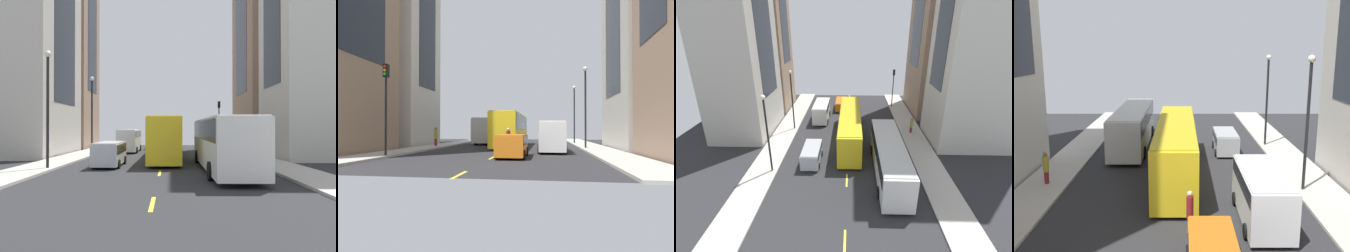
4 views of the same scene
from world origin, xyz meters
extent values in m
plane|color=#28282B|center=(0.00, 0.00, 0.00)|extent=(43.56, 43.56, 0.00)
cube|color=#B2ADA3|center=(-8.33, 0.00, 0.07)|extent=(2.90, 44.00, 0.15)
cube|color=#B2ADA3|center=(8.33, 0.00, 0.07)|extent=(2.90, 44.00, 0.15)
cube|color=yellow|center=(0.00, -21.00, 0.01)|extent=(0.16, 2.00, 0.01)
cube|color=yellow|center=(0.00, -14.00, 0.01)|extent=(0.16, 2.00, 0.01)
cube|color=yellow|center=(0.00, -7.00, 0.01)|extent=(0.16, 2.00, 0.01)
cube|color=yellow|center=(0.00, 0.00, 0.01)|extent=(0.16, 2.00, 0.01)
cube|color=yellow|center=(0.00, 7.00, 0.01)|extent=(0.16, 2.00, 0.01)
cube|color=yellow|center=(0.00, 14.00, 0.01)|extent=(0.16, 2.00, 0.01)
cube|color=#937760|center=(-13.23, -13.43, 16.07)|extent=(6.49, 10.45, 32.14)
cube|color=#1E232D|center=(-13.23, -13.43, 16.07)|extent=(6.56, 5.75, 17.68)
cube|color=#937760|center=(13.63, -14.35, 16.93)|extent=(7.31, 7.68, 33.86)
cube|color=#1E232D|center=(13.63, -14.35, 16.93)|extent=(7.38, 4.23, 18.62)
cube|color=#B7B2A8|center=(13.31, -4.41, 11.48)|extent=(6.65, 10.13, 22.96)
cube|color=#1E232D|center=(13.31, -4.41, 11.48)|extent=(6.72, 5.57, 12.63)
cube|color=silver|center=(-4.00, 5.62, 1.77)|extent=(2.55, 12.05, 3.00)
cube|color=black|center=(-4.00, 5.62, 2.62)|extent=(2.60, 11.09, 1.20)
cube|color=beige|center=(-4.00, 5.62, 3.31)|extent=(2.45, 11.57, 0.08)
cylinder|color=black|center=(-5.18, 9.36, 0.50)|extent=(0.46, 1.00, 1.00)
cylinder|color=black|center=(-2.83, 9.36, 0.50)|extent=(0.46, 1.00, 1.00)
cylinder|color=black|center=(-5.18, 1.89, 0.50)|extent=(0.46, 1.00, 1.00)
cylinder|color=black|center=(-2.83, 1.89, 0.50)|extent=(0.46, 1.00, 1.00)
cube|color=yellow|center=(-0.22, -1.64, 1.86)|extent=(2.45, 14.13, 3.30)
cube|color=black|center=(-0.22, -1.64, 2.72)|extent=(2.50, 13.00, 1.48)
cube|color=gold|center=(-0.22, -1.64, 3.55)|extent=(2.35, 13.56, 0.08)
cylinder|color=black|center=(-1.35, 2.74, 0.38)|extent=(0.44, 0.76, 0.76)
cylinder|color=black|center=(0.91, 2.74, 0.38)|extent=(0.44, 0.76, 0.76)
cylinder|color=black|center=(-1.35, -6.02, 0.38)|extent=(0.44, 0.76, 0.76)
cylinder|color=black|center=(0.91, -6.02, 0.38)|extent=(0.44, 0.76, 0.76)
cube|color=white|center=(4.06, -8.56, 1.35)|extent=(2.05, 5.91, 2.30)
cube|color=black|center=(4.06, -8.56, 2.10)|extent=(2.09, 5.43, 0.69)
cube|color=silver|center=(4.06, -8.56, 2.54)|extent=(1.97, 5.67, 0.08)
cylinder|color=black|center=(3.12, -6.73, 0.36)|extent=(0.37, 0.72, 0.72)
cylinder|color=black|center=(5.01, -6.73, 0.36)|extent=(0.37, 0.72, 0.72)
cylinder|color=black|center=(3.12, -10.39, 0.36)|extent=(0.37, 0.72, 0.72)
cylinder|color=black|center=(5.01, -10.39, 0.36)|extent=(0.37, 0.72, 0.72)
cube|color=orange|center=(1.32, -13.44, 0.82)|extent=(1.79, 4.37, 1.30)
cube|color=black|center=(1.32, -13.44, 1.15)|extent=(1.83, 4.02, 0.55)
cube|color=#BE6115|center=(1.32, -13.44, 1.52)|extent=(1.72, 4.19, 0.08)
cylinder|color=black|center=(0.49, -12.09, 0.31)|extent=(0.32, 0.62, 0.62)
cylinder|color=black|center=(2.14, -12.09, 0.31)|extent=(0.32, 0.62, 0.62)
cylinder|color=black|center=(0.49, -14.80, 0.31)|extent=(0.32, 0.62, 0.62)
cylinder|color=black|center=(2.14, -14.80, 0.31)|extent=(0.32, 0.62, 0.62)
cube|color=#B7BABF|center=(3.72, 3.77, 0.91)|extent=(1.75, 4.12, 1.48)
cube|color=black|center=(3.72, 3.77, 1.29)|extent=(1.78, 3.79, 0.62)
cube|color=#9C9EA2|center=(3.72, 3.77, 1.70)|extent=(1.68, 3.96, 0.08)
cylinder|color=black|center=(2.91, 5.05, 0.31)|extent=(0.31, 0.62, 0.62)
cylinder|color=black|center=(4.52, 5.05, 0.31)|extent=(0.31, 0.62, 0.62)
cylinder|color=black|center=(2.91, 2.49, 0.31)|extent=(0.31, 0.62, 0.62)
cylinder|color=black|center=(4.52, 2.49, 0.31)|extent=(0.31, 0.62, 0.62)
cylinder|color=maroon|center=(-8.21, -3.79, 0.53)|extent=(0.29, 0.29, 0.76)
cylinder|color=gold|center=(-8.21, -3.79, 1.41)|extent=(0.38, 0.38, 1.01)
sphere|color=#8C6647|center=(-8.21, -3.79, 2.04)|extent=(0.25, 0.25, 0.25)
cylinder|color=gold|center=(0.54, -9.82, 0.37)|extent=(0.25, 0.25, 0.73)
cylinder|color=maroon|center=(0.54, -9.82, 1.26)|extent=(0.33, 0.33, 1.06)
sphere|color=beige|center=(0.54, -9.82, 1.91)|extent=(0.26, 0.26, 0.26)
cylinder|color=black|center=(-7.28, -14.66, 2.82)|extent=(0.14, 0.14, 5.35)
cube|color=black|center=(-7.28, -14.66, 5.95)|extent=(0.32, 0.32, 0.90)
sphere|color=red|center=(-7.28, -14.83, 6.20)|extent=(0.20, 0.20, 0.20)
sphere|color=orange|center=(-7.28, -14.83, 5.95)|extent=(0.20, 0.20, 0.20)
sphere|color=green|center=(-7.28, -14.83, 5.69)|extent=(0.20, 0.20, 0.20)
cylinder|color=black|center=(7.38, 5.72, 3.78)|extent=(0.18, 0.18, 7.26)
sphere|color=silver|center=(7.38, 5.72, 7.59)|extent=(0.44, 0.44, 0.44)
cylinder|color=black|center=(7.38, -4.76, 3.89)|extent=(0.18, 0.18, 7.47)
sphere|color=silver|center=(7.38, -4.76, 7.80)|extent=(0.44, 0.44, 0.44)
camera|label=1|loc=(-0.66, 24.26, 2.74)|focal=30.50mm
camera|label=2|loc=(3.57, -32.02, 1.89)|focal=29.30mm
camera|label=3|loc=(-0.32, 26.56, 13.79)|focal=26.80mm
camera|label=4|loc=(0.17, -25.83, 8.44)|focal=40.11mm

